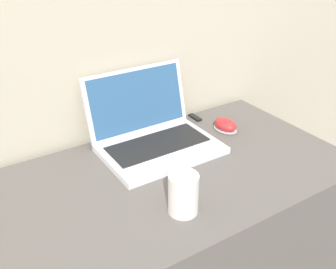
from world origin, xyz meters
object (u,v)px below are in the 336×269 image
object	(u,v)px
drink_cup	(183,193)
computer_mouse	(225,125)
laptop	(153,132)
usb_stick	(195,117)

from	to	relation	value
drink_cup	computer_mouse	xyz separation A→B (m)	(0.38, 0.29, -0.04)
computer_mouse	drink_cup	bearing A→B (deg)	-142.82
laptop	usb_stick	size ratio (longest dim) A/B	6.02
laptop	computer_mouse	distance (m)	0.28
drink_cup	computer_mouse	world-z (taller)	drink_cup
drink_cup	usb_stick	xyz separation A→B (m)	(0.34, 0.42, -0.05)
laptop	drink_cup	distance (m)	0.34
laptop	computer_mouse	world-z (taller)	laptop
drink_cup	computer_mouse	distance (m)	0.48
drink_cup	computer_mouse	size ratio (longest dim) A/B	1.11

